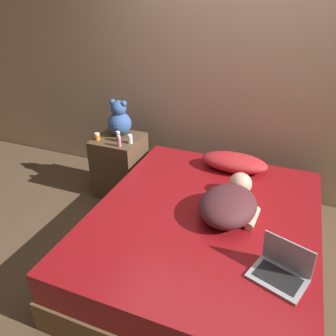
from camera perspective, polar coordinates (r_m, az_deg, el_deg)
ground_plane at (r=2.75m, az=5.82°, el=-15.89°), size 12.00×12.00×0.00m
wall_back at (r=3.23m, az=13.59°, el=17.02°), size 8.00×0.06×2.60m
bed at (r=2.59m, az=6.09°, el=-12.18°), size 1.63×1.93×0.48m
nightstand at (r=3.43m, az=-8.33°, el=0.48°), size 0.45×0.46×0.62m
pillow at (r=3.00m, az=11.41°, el=0.99°), size 0.59×0.29×0.15m
person_lying at (r=2.41m, az=10.74°, el=-5.90°), size 0.44×0.70×0.20m
laptop at (r=2.05m, az=19.12°, el=-16.31°), size 0.36×0.31×0.23m
teddy_bear at (r=3.31m, az=-8.47°, el=8.29°), size 0.24×0.24×0.36m
bottle_pink at (r=3.09m, az=-8.50°, el=4.66°), size 0.03×0.03×0.11m
bottle_orange at (r=3.27m, az=-12.22°, el=5.37°), size 0.05×0.05×0.07m
bottle_red at (r=3.20m, az=-8.67°, el=5.46°), size 0.04×0.04×0.10m
bottle_clear at (r=3.15m, az=-6.62°, el=5.04°), size 0.05×0.05×0.09m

